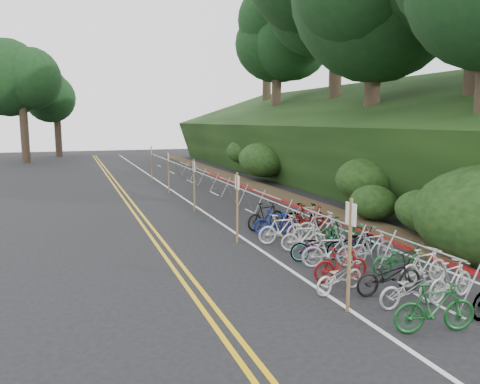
% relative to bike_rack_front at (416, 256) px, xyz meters
% --- Properties ---
extents(ground, '(120.00, 120.00, 0.00)m').
position_rel_bike_rack_front_xyz_m(ground, '(-3.23, 1.00, -0.90)').
color(ground, black).
rests_on(ground, ground).
extents(road_markings, '(7.47, 80.00, 0.01)m').
position_rel_bike_rack_front_xyz_m(road_markings, '(-2.60, 11.10, -0.90)').
color(road_markings, gold).
rests_on(road_markings, ground).
extents(red_curb, '(0.25, 28.00, 0.10)m').
position_rel_bike_rack_front_xyz_m(red_curb, '(2.47, 13.00, -0.85)').
color(red_curb, maroon).
rests_on(red_curb, ground).
extents(embankment, '(14.30, 48.14, 9.11)m').
position_rel_bike_rack_front_xyz_m(embankment, '(9.73, 20.04, 1.66)').
color(embankment, black).
rests_on(embankment, ground).
extents(tree_cluster, '(32.89, 54.41, 19.18)m').
position_rel_bike_rack_front_xyz_m(tree_cluster, '(6.53, 23.04, 11.05)').
color(tree_cluster, '#2D2319').
rests_on(tree_cluster, ground).
extents(bike_rack_front, '(1.17, 3.19, 1.23)m').
position_rel_bike_rack_front_xyz_m(bike_rack_front, '(0.00, 0.00, 0.00)').
color(bike_rack_front, gray).
rests_on(bike_rack_front, ground).
extents(bike_racks_rest, '(1.14, 23.00, 1.17)m').
position_rel_bike_rack_front_xyz_m(bike_racks_rest, '(-0.23, 14.00, -0.05)').
color(bike_racks_rest, gray).
rests_on(bike_racks_rest, ground).
extents(signpost_near, '(0.08, 0.40, 2.60)m').
position_rel_bike_rack_front_xyz_m(signpost_near, '(-2.32, -0.55, 0.58)').
color(signpost_near, brown).
rests_on(signpost_near, ground).
extents(signposts_rest, '(0.08, 18.40, 2.50)m').
position_rel_bike_rack_front_xyz_m(signposts_rest, '(-2.63, 15.00, 0.53)').
color(signposts_rest, brown).
rests_on(signposts_rest, ground).
extents(bike_front, '(0.90, 1.63, 0.81)m').
position_rel_bike_rack_front_xyz_m(bike_front, '(-1.86, 0.56, -0.50)').
color(bike_front, beige).
rests_on(bike_front, ground).
extents(bike_valet, '(2.83, 11.43, 1.10)m').
position_rel_bike_rack_front_xyz_m(bike_valet, '(-0.23, 2.73, -0.40)').
color(bike_valet, '#144C1E').
rests_on(bike_valet, ground).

